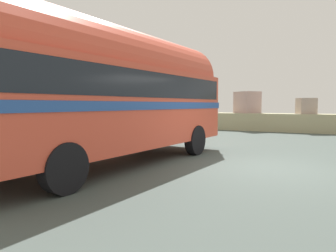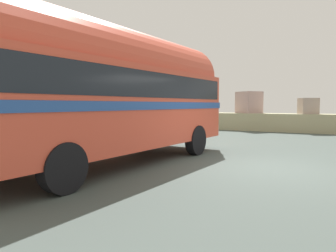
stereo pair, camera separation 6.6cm
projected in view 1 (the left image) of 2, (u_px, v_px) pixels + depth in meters
ground at (265, 168)px, 7.94m from camera, size 32.00×26.00×0.02m
breakwater at (300, 120)px, 18.37m from camera, size 31.36×2.08×2.48m
vintage_coach at (115, 90)px, 8.26m from camera, size 3.15×8.76×3.70m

